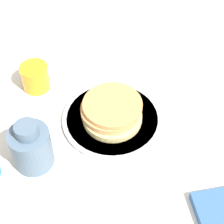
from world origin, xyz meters
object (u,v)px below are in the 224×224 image
object	(u,v)px
cream_jug	(31,147)
plate	(112,119)
juice_glass	(35,77)
water_bottle_near	(3,195)
pancake_stack	(112,111)

from	to	relation	value
cream_jug	plate	bearing A→B (deg)	-57.51
juice_glass	plate	bearing A→B (deg)	-121.63
juice_glass	cream_jug	distance (m)	0.25
juice_glass	water_bottle_near	world-z (taller)	water_bottle_near
juice_glass	pancake_stack	bearing A→B (deg)	-121.72
pancake_stack	cream_jug	world-z (taller)	cream_jug
pancake_stack	cream_jug	distance (m)	0.22
pancake_stack	plate	bearing A→B (deg)	-103.81
water_bottle_near	cream_jug	bearing A→B (deg)	-13.78
plate	juice_glass	size ratio (longest dim) A/B	3.39
cream_jug	water_bottle_near	world-z (taller)	water_bottle_near
plate	cream_jug	world-z (taller)	cream_jug
pancake_stack	water_bottle_near	bearing A→B (deg)	139.58
pancake_stack	cream_jug	size ratio (longest dim) A/B	1.23
plate	water_bottle_near	distance (m)	0.34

